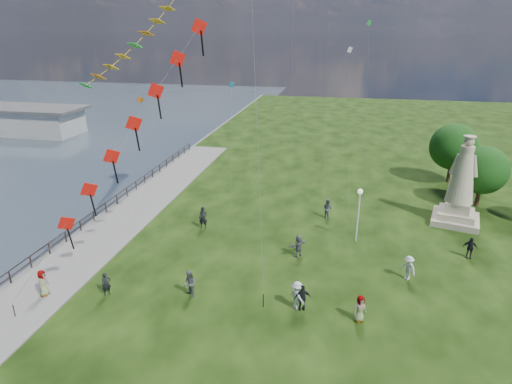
% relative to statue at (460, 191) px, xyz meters
% --- Properties ---
extents(waterfront, '(200.00, 200.00, 1.51)m').
position_rel_statue_xyz_m(waterfront, '(-29.82, -9.42, -2.97)').
color(waterfront, '#323F4B').
rests_on(waterfront, ground).
extents(statue, '(4.57, 4.57, 7.69)m').
position_rel_statue_xyz_m(statue, '(0.00, 0.00, 0.00)').
color(statue, tan).
rests_on(statue, ground).
extents(lamppost, '(0.41, 0.41, 4.44)m').
position_rel_statue_xyz_m(lamppost, '(-8.50, -5.44, 0.30)').
color(lamppost, silver).
rests_on(lamppost, ground).
extents(tree_row, '(10.29, 13.73, 6.47)m').
position_rel_statue_xyz_m(tree_row, '(2.97, 7.09, 0.75)').
color(tree_row, '#382314').
rests_on(tree_row, ground).
extents(person_0, '(0.65, 0.67, 1.55)m').
position_rel_statue_xyz_m(person_0, '(-24.03, -16.16, -2.13)').
color(person_0, black).
rests_on(person_0, ground).
extents(person_1, '(1.01, 0.97, 1.79)m').
position_rel_statue_xyz_m(person_1, '(-18.80, -15.26, -2.01)').
color(person_1, '#595960').
rests_on(person_1, ground).
extents(person_2, '(1.27, 1.26, 1.83)m').
position_rel_statue_xyz_m(person_2, '(-12.08, -15.15, -1.99)').
color(person_2, silver).
rests_on(person_2, ground).
extents(person_3, '(1.12, 0.81, 1.73)m').
position_rel_statue_xyz_m(person_3, '(-11.74, -15.25, -2.04)').
color(person_3, black).
rests_on(person_3, ground).
extents(person_4, '(0.96, 0.87, 1.67)m').
position_rel_statue_xyz_m(person_4, '(-8.41, -15.57, -2.07)').
color(person_4, '#595960').
rests_on(person_4, ground).
extents(person_6, '(0.77, 0.56, 1.94)m').
position_rel_statue_xyz_m(person_6, '(-21.11, -5.67, -1.94)').
color(person_6, black).
rests_on(person_6, ground).
extents(person_7, '(1.01, 0.97, 1.79)m').
position_rel_statue_xyz_m(person_7, '(-10.98, -1.34, -2.01)').
color(person_7, '#595960').
rests_on(person_7, ground).
extents(person_8, '(1.20, 1.20, 1.73)m').
position_rel_statue_xyz_m(person_8, '(-5.17, -10.39, -2.04)').
color(person_8, silver).
rests_on(person_8, ground).
extents(person_9, '(1.03, 0.62, 1.67)m').
position_rel_statue_xyz_m(person_9, '(-0.39, -6.44, -2.07)').
color(person_9, black).
rests_on(person_9, ground).
extents(person_10, '(0.64, 0.92, 1.74)m').
position_rel_statue_xyz_m(person_10, '(-27.80, -17.13, -2.03)').
color(person_10, '#595960').
rests_on(person_10, ground).
extents(person_11, '(1.57, 1.66, 1.73)m').
position_rel_statue_xyz_m(person_11, '(-12.73, -8.78, -2.04)').
color(person_11, '#595960').
rests_on(person_11, ground).
extents(red_kite_train, '(9.45, 9.35, 16.44)m').
position_rel_statue_xyz_m(red_kite_train, '(-22.42, -13.79, 7.32)').
color(red_kite_train, black).
rests_on(red_kite_train, ground).
extents(small_kites, '(21.91, 18.09, 26.40)m').
position_rel_statue_xyz_m(small_kites, '(-15.46, 6.04, 10.85)').
color(small_kites, '#176B8F').
rests_on(small_kites, ground).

